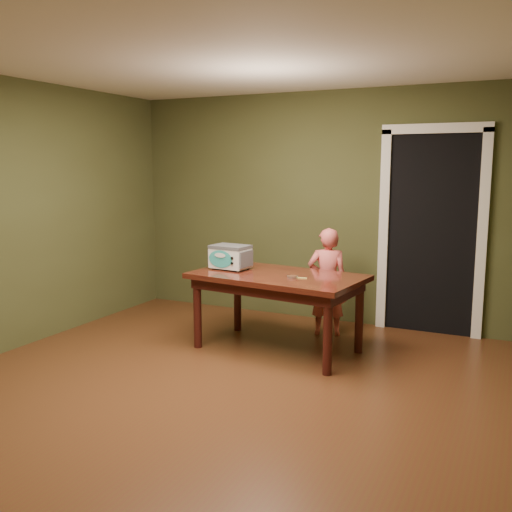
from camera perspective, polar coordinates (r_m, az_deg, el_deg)
The scene contains 8 objects.
floor at distance 4.65m, azimuth -5.05°, elevation -13.48°, with size 5.00×5.00×0.00m, color #502716.
room_shell at distance 4.29m, azimuth -5.37°, elevation 8.06°, with size 4.52×5.02×2.61m.
doorway at distance 6.57m, azimuth 17.53°, elevation 2.33°, with size 1.10×0.66×2.25m.
dining_table at distance 5.46m, azimuth 2.15°, elevation -2.86°, with size 1.69×1.08×0.75m.
toy_oven at distance 5.69m, azimuth -2.59°, elevation -0.01°, with size 0.41×0.30×0.24m.
baking_pan at distance 5.27m, azimuth 3.67°, elevation -2.08°, with size 0.10×0.10×0.02m.
spatula at distance 5.26m, azimuth 4.14°, elevation -2.19°, with size 0.18×0.03×0.01m, color #D7D15D.
child at distance 6.03m, azimuth 7.15°, elevation -2.57°, with size 0.42×0.27×1.14m, color #F06663.
Camera 1 is at (2.20, -3.68, 1.78)m, focal length 40.00 mm.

